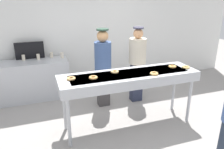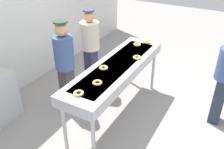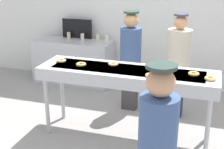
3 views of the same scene
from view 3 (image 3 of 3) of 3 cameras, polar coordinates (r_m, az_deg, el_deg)
ground_plane at (r=4.73m, az=2.46°, el=-10.79°), size 16.00×16.00×0.00m
back_wall at (r=6.28m, az=8.17°, el=12.74°), size 8.00×0.12×3.32m
fryer_conveyor at (r=4.33m, az=2.64°, el=-0.21°), size 2.40×0.65×1.01m
glazed_donut_0 at (r=4.66m, az=-8.96°, el=2.44°), size 0.20×0.20×0.04m
glazed_donut_1 at (r=4.46m, az=0.21°, el=1.88°), size 0.17×0.17×0.04m
glazed_donut_2 at (r=4.20m, az=14.22°, el=0.13°), size 0.14×0.14×0.04m
glazed_donut_3 at (r=4.05m, az=6.86°, el=-0.15°), size 0.19×0.19×0.04m
glazed_donut_4 at (r=4.46m, az=-5.48°, el=1.80°), size 0.17×0.17×0.04m
glazed_donut_5 at (r=4.09m, az=16.95°, el=-0.67°), size 0.20×0.20×0.04m
worker_baker at (r=5.07m, az=11.59°, el=2.71°), size 0.37×0.37×1.64m
worker_assistant at (r=5.22m, az=3.29°, el=3.42°), size 0.34×0.34×1.64m
customer_waiting at (r=2.81m, az=8.01°, el=-11.92°), size 0.33×0.33×1.63m
prep_counter at (r=6.57m, az=-6.83°, el=2.23°), size 1.56×0.59×0.88m
paper_cup_0 at (r=6.26m, az=-0.93°, el=6.26°), size 0.07×0.07×0.13m
paper_cup_1 at (r=6.47m, az=-5.25°, el=6.64°), size 0.07×0.07×0.13m
paper_cup_2 at (r=6.44m, az=-2.54°, el=6.63°), size 0.07×0.07×0.13m
paper_cup_3 at (r=6.63m, az=-7.64°, el=6.86°), size 0.07×0.07×0.13m
menu_display at (r=6.63m, az=-6.17°, el=8.06°), size 0.63×0.04×0.38m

